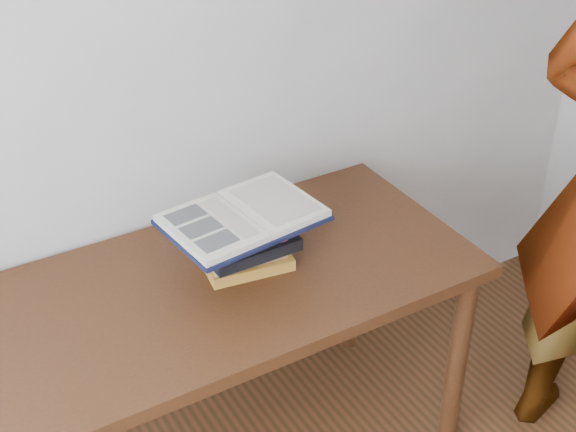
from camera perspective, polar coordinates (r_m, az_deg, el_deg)
desk at (r=2.24m, az=-4.16°, el=-6.36°), size 1.35×0.68×0.73m
book_stack at (r=2.18m, az=-3.14°, el=-1.91°), size 0.26×0.20×0.15m
open_book at (r=2.11m, az=-3.23°, el=-0.07°), size 0.43×0.32×0.03m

